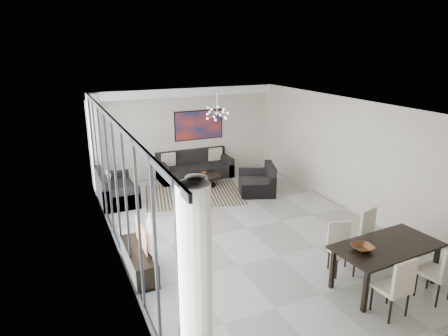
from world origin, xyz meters
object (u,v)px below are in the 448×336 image
sofa_main (195,169)px  television (147,237)px  tv_console (139,261)px  dining_table (387,249)px  coffee_table (204,179)px

sofa_main → television: television is taller
tv_console → dining_table: (3.92, -2.27, 0.50)m
tv_console → dining_table: dining_table is taller
sofa_main → dining_table: 7.26m
tv_console → dining_table: bearing=-30.0°
sofa_main → dining_table: sofa_main is taller
sofa_main → tv_console: bearing=-120.8°
television → dining_table: television is taller
sofa_main → television: 5.72m
coffee_table → dining_table: 6.40m
television → dining_table: size_ratio=0.47×
dining_table → tv_console: bearing=150.0°
television → dining_table: (3.76, -2.19, -0.01)m
coffee_table → tv_console: bearing=-125.9°
television → dining_table: 4.35m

